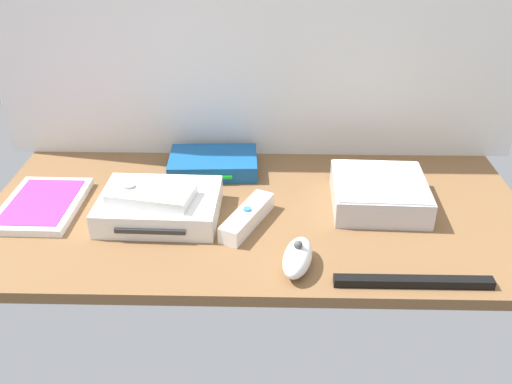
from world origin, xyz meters
The scene contains 10 objects.
ground_plane centered at (0.00, 0.00, -1.00)cm, with size 100.00×48.00×2.00cm, color brown.
back_wall centered at (0.00, 24.60, 32.00)cm, with size 110.00×1.20×64.00cm, color white.
game_console centered at (-17.24, -2.29, 2.20)cm, with size 21.47×16.98×4.40cm.
mini_computer centered at (22.77, 2.58, 2.64)cm, with size 17.61×17.61×5.30cm.
game_case centered at (-39.63, -0.12, 0.76)cm, with size 13.93×19.24×1.56cm.
network_router centered at (-9.24, 15.80, 1.70)cm, with size 18.55×13.01×3.40cm.
remote_wand centered at (-1.43, -4.64, 1.51)cm, with size 9.49×14.94×3.40cm.
remote_nunchuk centered at (6.87, -16.89, 2.04)cm, with size 6.45×10.71×5.10cm.
remote_classic_pad centered at (-18.19, -3.60, 5.41)cm, with size 15.65×10.58×2.40cm.
sensor_bar centered at (24.17, -20.86, 0.70)cm, with size 24.00×1.80×1.40cm, color black.
Camera 1 is at (1.95, -87.08, 54.06)cm, focal length 39.01 mm.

